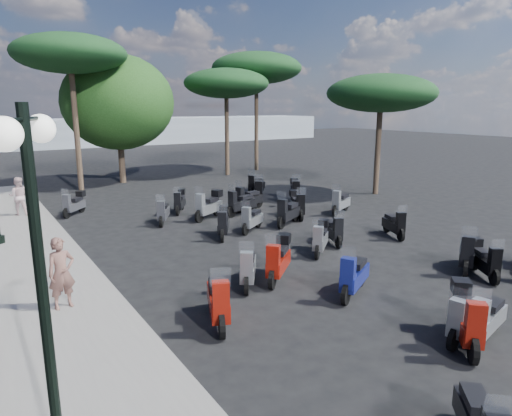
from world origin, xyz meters
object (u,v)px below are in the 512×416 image
pedestrian_far (19,196)px  scooter_13 (354,276)px  scooter_23 (248,199)px  pine_1 (256,68)px  woman (61,273)px  pine_3 (381,94)px  scooter_3 (278,260)px  scooter_21 (333,231)px  scooter_2 (218,301)px  scooter_5 (74,204)px  broadleaf_tree (118,102)px  scooter_11 (209,206)px  scooter_30 (259,192)px  scooter_28 (295,192)px  scooter_22 (288,213)px  scooter_16 (297,205)px  scooter_15 (223,223)px  scooter_4 (163,213)px  scooter_7 (465,320)px  scooter_17 (180,202)px  scooter_27 (340,203)px  scooter_10 (252,220)px  scooter_6 (466,319)px  scooter_14 (484,261)px  scooter_32 (241,204)px  scooter_8 (248,268)px  scooter_9 (320,239)px  scooter_20 (394,225)px  pine_0 (226,84)px  scooter_29 (256,186)px  pine_2 (70,54)px  lamp_post_0 (42,287)px  scooter_31 (487,319)px

pedestrian_far → scooter_13: 14.12m
scooter_23 → pine_1: 14.35m
woman → pine_3: size_ratio=0.26×
scooter_3 → scooter_21: bearing=-105.8°
scooter_2 → scooter_5: scooter_2 is taller
broadleaf_tree → scooter_11: bearing=-88.9°
pedestrian_far → scooter_30: bearing=-175.7°
scooter_28 → scooter_22: bearing=82.4°
pedestrian_far → scooter_16: (9.46, -5.96, -0.40)m
scooter_5 → scooter_30: 8.01m
scooter_13 → scooter_15: (-0.21, 6.06, 0.01)m
scooter_4 → scooter_7: 11.75m
scooter_3 → scooter_13: bearing=165.3°
pine_3 → scooter_23: bearing=177.5°
scooter_3 → scooter_17: bearing=-47.9°
scooter_13 → scooter_27: scooter_13 is taller
scooter_27 → scooter_5: bearing=32.3°
scooter_10 → scooter_13: (-1.00, -6.14, 0.05)m
scooter_10 → scooter_28: 5.25m
scooter_6 → scooter_30: scooter_30 is taller
scooter_5 → scooter_6: (3.96, -15.11, 0.07)m
scooter_14 → scooter_32: 9.66m
scooter_8 → scooter_9: size_ratio=1.11×
scooter_20 → scooter_28: size_ratio=0.90×
woman → pine_3: pine_3 is taller
scooter_6 → broadleaf_tree: broadleaf_tree is taller
scooter_14 → scooter_21: bearing=-41.2°
scooter_20 → pine_0: pine_0 is taller
scooter_29 → pine_2: (-7.29, 5.67, 6.45)m
scooter_10 → pedestrian_far: bearing=11.7°
scooter_22 → broadleaf_tree: (-2.28, 13.32, 4.15)m
scooter_3 → scooter_4: size_ratio=1.01×
lamp_post_0 → scooter_3: lamp_post_0 is taller
scooter_15 → scooter_31: scooter_15 is taller
scooter_10 → scooter_14: scooter_10 is taller
scooter_9 → scooter_10: bearing=-33.2°
scooter_27 → pedestrian_far: bearing=34.6°
scooter_7 → scooter_29: 15.27m
lamp_post_0 → scooter_32: size_ratio=2.55×
scooter_22 → scooter_31: 9.28m
woman → scooter_16: (9.67, 4.19, -0.43)m
woman → scooter_5: 9.81m
scooter_14 → pine_0: (3.33, 19.79, 5.36)m
scooter_4 → scooter_30: scooter_30 is taller
scooter_9 → scooter_13: 3.22m
scooter_23 → scooter_28: scooter_28 is taller
scooter_2 → pine_3: (13.67, 8.37, 4.53)m
scooter_8 → pine_2: 16.93m
scooter_17 → scooter_31: size_ratio=0.87×
scooter_32 → pine_0: pine_0 is taller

